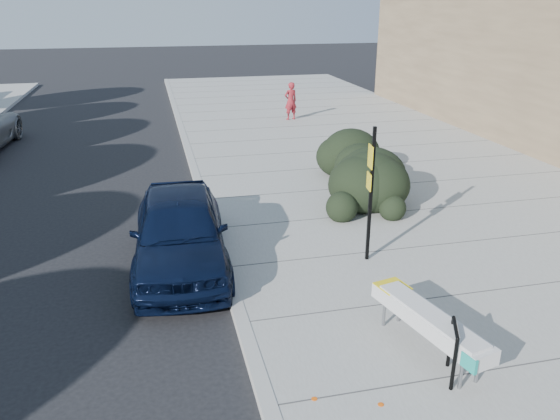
% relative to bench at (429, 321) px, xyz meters
% --- Properties ---
extents(ground, '(120.00, 120.00, 0.00)m').
position_rel_bench_xyz_m(ground, '(-2.50, 1.39, -0.68)').
color(ground, black).
rests_on(ground, ground).
extents(sidewalk_near, '(11.20, 50.00, 0.15)m').
position_rel_bench_xyz_m(sidewalk_near, '(3.10, 6.39, -0.61)').
color(sidewalk_near, gray).
rests_on(sidewalk_near, ground).
extents(curb_near, '(0.22, 50.00, 0.17)m').
position_rel_bench_xyz_m(curb_near, '(-2.50, 6.39, -0.60)').
color(curb_near, '#9E9E99').
rests_on(curb_near, ground).
extents(bench, '(0.93, 2.28, 0.67)m').
position_rel_bench_xyz_m(bench, '(0.00, 0.00, 0.00)').
color(bench, gray).
rests_on(bench, sidewalk_near).
extents(bike_rack, '(0.26, 0.52, 0.82)m').
position_rel_bench_xyz_m(bike_rack, '(0.04, -0.61, -0.04)').
color(bike_rack, black).
rests_on(bike_rack, sidewalk_near).
extents(sign_post, '(0.12, 0.31, 2.69)m').
position_rel_bench_xyz_m(sign_post, '(0.30, 3.11, 0.99)').
color(sign_post, black).
rests_on(sign_post, sidewalk_near).
extents(hedge, '(2.48, 4.47, 1.62)m').
position_rel_bench_xyz_m(hedge, '(1.50, 7.08, 0.28)').
color(hedge, black).
rests_on(hedge, sidewalk_near).
extents(sedan_navy, '(2.02, 4.58, 1.53)m').
position_rel_bench_xyz_m(sedan_navy, '(-3.30, 3.98, 0.09)').
color(sedan_navy, black).
rests_on(sedan_navy, ground).
extents(pedestrian, '(0.66, 0.52, 1.60)m').
position_rel_bench_xyz_m(pedestrian, '(2.25, 16.79, 0.27)').
color(pedestrian, maroon).
rests_on(pedestrian, sidewalk_near).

